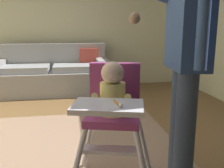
{
  "coord_description": "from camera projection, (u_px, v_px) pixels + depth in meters",
  "views": [
    {
      "loc": [
        -0.17,
        -2.35,
        1.15
      ],
      "look_at": [
        0.11,
        -0.66,
        0.77
      ],
      "focal_mm": 41.36,
      "sensor_mm": 36.0,
      "label": 1
    }
  ],
  "objects": [
    {
      "name": "ground",
      "position": [
        91.0,
        151.0,
        2.55
      ],
      "size": [
        6.03,
        7.22,
        0.1
      ],
      "primitive_type": "cube",
      "color": "brown"
    },
    {
      "name": "area_rug",
      "position": [
        74.0,
        160.0,
        2.28
      ],
      "size": [
        2.06,
        2.48,
        0.01
      ],
      "primitive_type": "cube",
      "color": "#907059",
      "rests_on": "ground"
    },
    {
      "name": "high_chair",
      "position": [
        113.0,
        104.0,
        1.75
      ],
      "size": [
        0.74,
        0.83,
        0.94
      ],
      "rotation": [
        0.0,
        0.0,
        -1.84
      ],
      "color": "silver",
      "rests_on": "ground"
    },
    {
      "name": "adult_standing",
      "position": [
        186.0,
        56.0,
        1.71
      ],
      "size": [
        0.51,
        0.54,
        1.7
      ],
      "rotation": [
        0.0,
        0.0,
        3.03
      ],
      "color": "#3D4B64",
      "rests_on": "ground"
    },
    {
      "name": "wall_far",
      "position": [
        77.0,
        15.0,
        4.98
      ],
      "size": [
        5.23,
        0.06,
        2.76
      ],
      "primitive_type": "cube",
      "color": "beige",
      "rests_on": "ground"
    },
    {
      "name": "couch",
      "position": [
        52.0,
        74.0,
        4.63
      ],
      "size": [
        1.99,
        0.86,
        0.86
      ],
      "rotation": [
        0.0,
        0.0,
        -1.57
      ],
      "color": "gray",
      "rests_on": "ground"
    }
  ]
}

